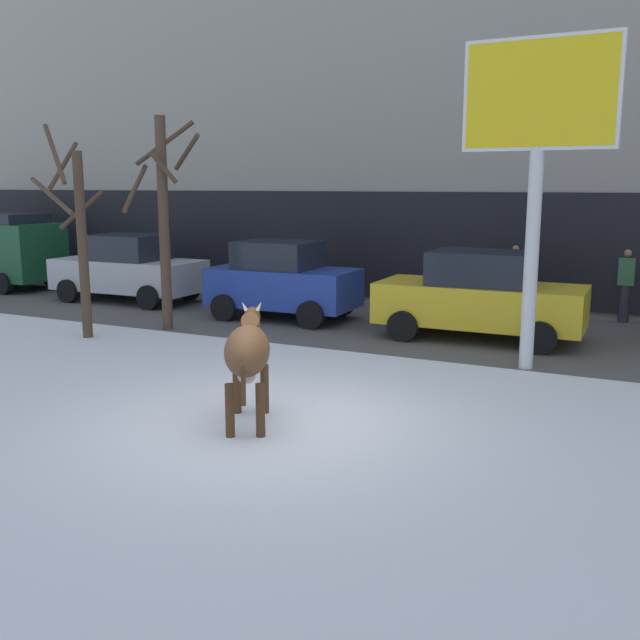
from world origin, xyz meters
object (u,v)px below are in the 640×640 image
bare_tree_right_lot (163,213)px  car_silver_sedan (128,269)px  billboard (539,115)px  car_yellow_sedan (480,296)px  pedestrian_by_cars (515,279)px  car_blue_hatchback (282,280)px  cow_brown (248,351)px  bare_tree_left_lot (78,232)px  pedestrian_near_billboard (625,285)px

bare_tree_right_lot → car_silver_sedan: bearing=141.8°
billboard → car_yellow_sedan: bearing=123.0°
car_yellow_sedan → pedestrian_by_cars: bearing=88.7°
billboard → car_silver_sedan: (-11.23, 2.74, -3.41)m
billboard → car_blue_hatchback: size_ratio=1.58×
cow_brown → billboard: (2.86, 4.62, 3.32)m
car_yellow_sedan → pedestrian_by_cars: 3.31m
bare_tree_left_lot → car_silver_sedan: bearing=119.3°
billboard → car_yellow_sedan: 4.20m
pedestrian_near_billboard → bare_tree_right_lot: bare_tree_right_lot is taller
car_blue_hatchback → car_yellow_sedan: bearing=-2.9°
pedestrian_by_cars → bare_tree_left_lot: size_ratio=0.39×
billboard → bare_tree_left_lot: (-8.89, -1.41, -2.10)m
billboard → car_blue_hatchback: 7.39m
pedestrian_by_cars → car_silver_sedan: bearing=-165.2°
cow_brown → car_yellow_sedan: 6.85m
car_blue_hatchback → bare_tree_right_lot: 3.24m
car_yellow_sedan → bare_tree_right_lot: bare_tree_right_lot is taller
car_blue_hatchback → bare_tree_left_lot: (-2.74, -3.71, 1.29)m
cow_brown → car_silver_sedan: 11.15m
pedestrian_by_cars → cow_brown: bearing=-99.1°
car_yellow_sedan → bare_tree_left_lot: size_ratio=0.96×
billboard → bare_tree_left_lot: 9.25m
car_silver_sedan → pedestrian_by_cars: car_silver_sedan is taller
car_yellow_sedan → pedestrian_near_billboard: (2.61, 3.31, -0.03)m
cow_brown → pedestrian_by_cars: 10.12m
car_blue_hatchback → pedestrian_by_cars: size_ratio=2.04×
car_silver_sedan → bare_tree_left_lot: size_ratio=0.96×
pedestrian_near_billboard → bare_tree_left_lot: bare_tree_left_lot is taller
car_blue_hatchback → bare_tree_left_lot: bare_tree_left_lot is taller
cow_brown → pedestrian_near_billboard: size_ratio=1.08×
billboard → pedestrian_by_cars: 6.49m
car_silver_sedan → pedestrian_near_billboard: bearing=11.9°
car_yellow_sedan → bare_tree_left_lot: 8.42m
pedestrian_by_cars → car_blue_hatchback: bearing=-147.9°
cow_brown → bare_tree_left_lot: bare_tree_left_lot is taller
pedestrian_by_cars → bare_tree_left_lot: 10.30m
pedestrian_near_billboard → cow_brown: bearing=-112.5°
cow_brown → pedestrian_by_cars: size_ratio=1.08×
car_blue_hatchback → bare_tree_right_lot: (-1.73, -2.19, 1.64)m
car_yellow_sedan → bare_tree_right_lot: bearing=-163.5°
bare_tree_left_lot → billboard: bearing=9.0°
cow_brown → pedestrian_by_cars: (1.60, 9.99, -0.11)m
car_silver_sedan → cow_brown: bearing=-41.4°
pedestrian_near_billboard → car_yellow_sedan: bearing=-128.3°
pedestrian_near_billboard → pedestrian_by_cars: 2.54m
billboard → car_silver_sedan: size_ratio=1.31×
car_silver_sedan → car_yellow_sedan: (9.89, -0.68, 0.00)m
car_blue_hatchback → billboard: bearing=-20.5°
car_silver_sedan → bare_tree_left_lot: bare_tree_left_lot is taller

